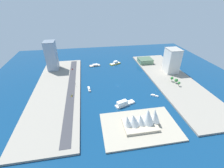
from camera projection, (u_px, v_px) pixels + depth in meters
ground_plane at (118, 85)px, 256.43m from camera, size 440.00×440.00×0.00m
quay_west at (172, 80)px, 269.94m from camera, size 70.00×240.00×2.51m
quay_east at (57, 90)px, 241.67m from camera, size 70.00×240.00×2.51m
peninsula_point at (140, 126)px, 174.84m from camera, size 84.74×55.12×2.00m
road_strip at (71, 88)px, 244.16m from camera, size 11.25×228.00×0.15m
ferry_yellow_fast at (115, 63)px, 333.46m from camera, size 24.70×16.30×6.73m
barge_flat_brown at (95, 65)px, 325.36m from camera, size 23.25×11.57×3.61m
yacht_sleek_gray at (89, 89)px, 243.68m from camera, size 4.92×16.59×4.45m
sailboat_small_white at (154, 95)px, 228.63m from camera, size 11.28×8.30×9.69m
ferry_white_commuter at (124, 103)px, 208.53m from camera, size 29.37×16.37×7.59m
terminal_long_green at (145, 61)px, 333.13m from camera, size 28.81×25.83×8.99m
hotel_broad_white at (172, 61)px, 286.09m from camera, size 23.23×26.82×43.77m
tower_tall_glass at (51, 56)px, 293.01m from camera, size 19.67×25.35×54.24m
pickup_red at (72, 69)px, 304.56m from camera, size 2.00×4.98×1.67m
taxi_yellow_cab at (72, 95)px, 224.51m from camera, size 1.94×4.90×1.66m
traffic_light_waterfront at (76, 84)px, 245.57m from camera, size 0.36×0.36×6.50m
opera_landmark at (142, 120)px, 170.22m from camera, size 42.21×25.39×22.77m
park_tree_cluster at (175, 80)px, 254.66m from camera, size 9.54×20.66×8.67m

